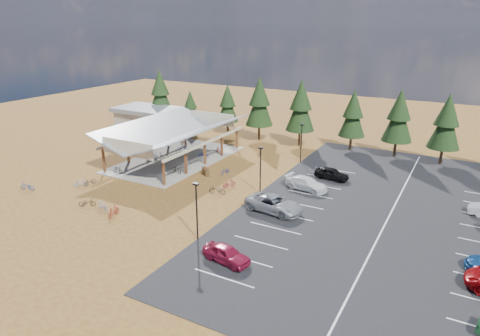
% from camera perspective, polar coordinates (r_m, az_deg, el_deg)
% --- Properties ---
extents(ground, '(140.00, 140.00, 0.00)m').
position_cam_1_polar(ground, '(47.29, -3.85, -2.96)').
color(ground, brown).
rests_on(ground, ground).
extents(asphalt_lot, '(27.00, 44.00, 0.04)m').
position_cam_1_polar(asphalt_lot, '(43.86, 19.38, -5.87)').
color(asphalt_lot, black).
rests_on(asphalt_lot, ground).
extents(concrete_pad, '(10.60, 18.60, 0.10)m').
position_cam_1_polar(concrete_pad, '(58.11, -8.46, 1.17)').
color(concrete_pad, gray).
rests_on(concrete_pad, ground).
extents(bike_pavilion, '(11.65, 19.40, 4.97)m').
position_cam_1_polar(bike_pavilion, '(57.08, -8.64, 4.78)').
color(bike_pavilion, '#553618').
rests_on(bike_pavilion, concrete_pad).
extents(outbuilding, '(11.00, 7.00, 3.90)m').
position_cam_1_polar(outbuilding, '(74.43, -12.09, 6.49)').
color(outbuilding, '#ADA593').
rests_on(outbuilding, ground).
extents(lamp_post_0, '(0.50, 0.25, 5.14)m').
position_cam_1_polar(lamp_post_0, '(35.93, -5.81, -5.24)').
color(lamp_post_0, black).
rests_on(lamp_post_0, ground).
extents(lamp_post_1, '(0.50, 0.25, 5.14)m').
position_cam_1_polar(lamp_post_1, '(45.58, 2.74, 0.19)').
color(lamp_post_1, black).
rests_on(lamp_post_1, ground).
extents(lamp_post_2, '(0.50, 0.25, 5.14)m').
position_cam_1_polar(lamp_post_2, '(56.14, 8.18, 3.66)').
color(lamp_post_2, black).
rests_on(lamp_post_2, ground).
extents(trash_bin_0, '(0.60, 0.60, 0.90)m').
position_cam_1_polar(trash_bin_0, '(51.36, -4.45, -0.62)').
color(trash_bin_0, '#49341A').
rests_on(trash_bin_0, ground).
extents(trash_bin_1, '(0.60, 0.60, 0.90)m').
position_cam_1_polar(trash_bin_1, '(52.14, -4.80, -0.32)').
color(trash_bin_1, '#49341A').
rests_on(trash_bin_1, ground).
extents(pine_0, '(4.16, 4.16, 9.70)m').
position_cam_1_polar(pine_0, '(77.12, -10.60, 9.97)').
color(pine_0, '#382314').
rests_on(pine_0, ground).
extents(pine_1, '(2.86, 2.86, 6.67)m').
position_cam_1_polar(pine_1, '(73.09, -6.63, 8.19)').
color(pine_1, '#382314').
rests_on(pine_1, ground).
extents(pine_2, '(3.44, 3.44, 8.01)m').
position_cam_1_polar(pine_2, '(70.36, -1.66, 8.57)').
color(pine_2, '#382314').
rests_on(pine_2, ground).
extents(pine_3, '(4.21, 4.21, 9.82)m').
position_cam_1_polar(pine_3, '(65.91, 2.61, 8.82)').
color(pine_3, '#382314').
rests_on(pine_3, ground).
extents(pine_4, '(4.20, 4.20, 9.78)m').
position_cam_1_polar(pine_4, '(63.26, 8.11, 8.19)').
color(pine_4, '#382314').
rests_on(pine_4, ground).
extents(pine_5, '(3.73, 3.73, 8.69)m').
position_cam_1_polar(pine_5, '(62.54, 14.83, 7.00)').
color(pine_5, '#382314').
rests_on(pine_5, ground).
extents(pine_6, '(4.01, 4.01, 9.35)m').
position_cam_1_polar(pine_6, '(61.03, 20.43, 6.54)').
color(pine_6, '#382314').
rests_on(pine_6, ground).
extents(pine_7, '(3.99, 3.99, 9.29)m').
position_cam_1_polar(pine_7, '(59.95, 25.83, 5.59)').
color(pine_7, '#382314').
rests_on(pine_7, ground).
extents(bike_0, '(1.62, 0.81, 0.81)m').
position_cam_1_polar(bike_0, '(54.51, -15.99, -0.09)').
color(bike_0, black).
rests_on(bike_0, concrete_pad).
extents(bike_1, '(1.85, 1.07, 1.07)m').
position_cam_1_polar(bike_1, '(58.16, -10.89, 1.65)').
color(bike_1, gray).
rests_on(bike_1, concrete_pad).
extents(bike_2, '(1.71, 0.90, 0.85)m').
position_cam_1_polar(bike_2, '(61.24, -7.70, 2.60)').
color(bike_2, navy).
rests_on(bike_2, concrete_pad).
extents(bike_3, '(1.61, 0.62, 0.95)m').
position_cam_1_polar(bike_3, '(64.55, -7.50, 3.51)').
color(bike_3, '#972009').
rests_on(bike_3, concrete_pad).
extents(bike_4, '(1.80, 1.11, 0.89)m').
position_cam_1_polar(bike_4, '(52.53, -8.44, -0.21)').
color(bike_4, black).
rests_on(bike_4, concrete_pad).
extents(bike_5, '(1.86, 1.05, 1.08)m').
position_cam_1_polar(bike_5, '(53.29, -7.47, 0.23)').
color(bike_5, gray).
rests_on(bike_5, concrete_pad).
extents(bike_6, '(1.57, 0.66, 0.80)m').
position_cam_1_polar(bike_6, '(58.04, -4.89, 1.76)').
color(bike_6, navy).
rests_on(bike_6, concrete_pad).
extents(bike_7, '(1.58, 0.90, 0.92)m').
position_cam_1_polar(bike_7, '(60.04, -2.78, 2.45)').
color(bike_7, maroon).
rests_on(bike_7, concrete_pad).
extents(bike_8, '(0.76, 1.61, 0.81)m').
position_cam_1_polar(bike_8, '(51.39, -19.33, -1.72)').
color(bike_8, black).
rests_on(bike_8, ground).
extents(bike_9, '(1.17, 1.57, 0.94)m').
position_cam_1_polar(bike_9, '(51.24, -20.53, -1.85)').
color(bike_9, '#95979D').
rests_on(bike_9, ground).
extents(bike_10, '(1.95, 1.01, 0.97)m').
position_cam_1_polar(bike_10, '(52.40, -26.50, -2.21)').
color(bike_10, navy).
rests_on(bike_10, ground).
extents(bike_11, '(0.89, 1.92, 1.11)m').
position_cam_1_polar(bike_11, '(42.60, -16.51, -5.51)').
color(bike_11, maroon).
rests_on(bike_11, ground).
extents(bike_12, '(1.73, 1.38, 0.88)m').
position_cam_1_polar(bike_12, '(45.66, -19.69, -4.33)').
color(bike_12, black).
rests_on(bike_12, ground).
extents(bike_13, '(1.77, 0.76, 1.03)m').
position_cam_1_polar(bike_13, '(44.28, -17.84, -4.75)').
color(bike_13, '#9DA2A6').
rests_on(bike_13, ground).
extents(bike_14, '(0.72, 1.60, 0.81)m').
position_cam_1_polar(bike_14, '(51.89, -2.02, -0.42)').
color(bike_14, navy).
rests_on(bike_14, ground).
extents(bike_15, '(1.20, 1.65, 0.98)m').
position_cam_1_polar(bike_15, '(47.76, -1.46, -2.06)').
color(bike_15, maroon).
rests_on(bike_15, ground).
extents(bike_16, '(1.92, 1.09, 0.96)m').
position_cam_1_polar(bike_16, '(46.00, -3.06, -2.95)').
color(bike_16, black).
rests_on(bike_16, ground).
extents(car_0, '(4.21, 2.25, 1.36)m').
position_cam_1_polar(car_0, '(33.53, -1.82, -11.37)').
color(car_0, maroon).
rests_on(car_0, asphalt_lot).
extents(car_2, '(6.06, 3.36, 1.60)m').
position_cam_1_polar(car_2, '(41.80, 4.59, -4.79)').
color(car_2, gray).
rests_on(car_2, asphalt_lot).
extents(car_3, '(5.06, 2.73, 1.39)m').
position_cam_1_polar(car_3, '(47.59, 8.83, -2.06)').
color(car_3, white).
rests_on(car_3, asphalt_lot).
extents(car_4, '(4.15, 2.01, 1.37)m').
position_cam_1_polar(car_4, '(51.23, 12.13, -0.73)').
color(car_4, black).
rests_on(car_4, asphalt_lot).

